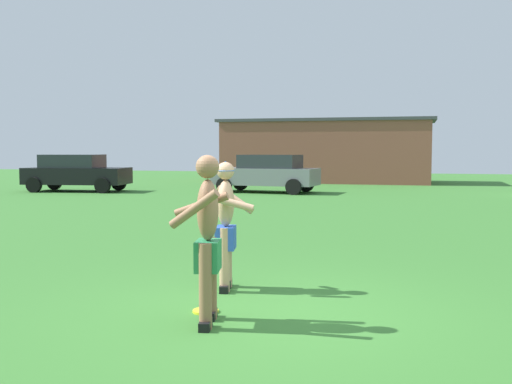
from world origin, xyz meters
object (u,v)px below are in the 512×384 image
object	(u,v)px
player_in_green	(207,235)
car_gray_far_end	(267,173)
frisbee	(206,311)
car_black_mid_lot	(76,172)
player_with_cap	(226,220)

from	to	relation	value
player_in_green	car_gray_far_end	bearing A→B (deg)	102.08
frisbee	car_black_mid_lot	xyz separation A→B (m)	(-11.83, 16.52, 0.81)
player_in_green	car_black_mid_lot	distance (m)	20.75
player_with_cap	car_gray_far_end	size ratio (longest dim) A/B	0.37
player_with_cap	player_in_green	xyz separation A→B (m)	(0.28, -1.51, 0.03)
frisbee	car_gray_far_end	distance (m)	18.44
player_in_green	frisbee	size ratio (longest dim) A/B	6.03
player_in_green	car_black_mid_lot	size ratio (longest dim) A/B	0.39
player_in_green	car_gray_far_end	size ratio (longest dim) A/B	0.39
frisbee	player_with_cap	bearing A→B (deg)	95.60
car_gray_far_end	frisbee	bearing A→B (deg)	-78.17
player_with_cap	frisbee	distance (m)	1.41
frisbee	car_gray_far_end	world-z (taller)	car_gray_far_end
car_black_mid_lot	player_in_green	bearing A→B (deg)	-54.68
frisbee	car_gray_far_end	xyz separation A→B (m)	(-3.78, 18.04, 0.81)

